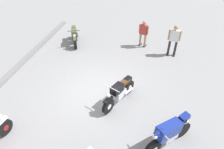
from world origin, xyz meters
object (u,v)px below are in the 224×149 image
Objects in this scene: motorcycle_blue_sportbike at (169,132)px; person_in_red_shirt at (143,32)px; motorcycle_black_cruiser at (119,92)px; person_in_white_shirt at (174,38)px; motorcycle_olive_vintage at (75,36)px.

person_in_red_shirt is at bearing -123.28° from motorcycle_blue_sportbike.
motorcycle_black_cruiser is 5.10m from person_in_red_shirt.
person_in_red_shirt is at bearing -106.09° from person_in_white_shirt.
person_in_red_shirt reaches higher than motorcycle_olive_vintage.
motorcycle_black_cruiser is (-4.57, -3.66, 0.03)m from motorcycle_olive_vintage.
person_in_red_shirt is (0.69, 1.71, -0.12)m from person_in_white_shirt.
motorcycle_black_cruiser is 4.93m from person_in_white_shirt.
motorcycle_black_cruiser is 1.19× the size of person_in_red_shirt.
motorcycle_olive_vintage is at bearing 120.52° from person_in_red_shirt.
person_in_red_shirt reaches higher than motorcycle_blue_sportbike.
motorcycle_blue_sportbike reaches higher than motorcycle_black_cruiser.
person_in_white_shirt is 1.85m from person_in_red_shirt.
motorcycle_olive_vintage is 8.36m from motorcycle_blue_sportbike.
person_in_white_shirt is at bearing 178.61° from motorcycle_black_cruiser.
motorcycle_blue_sportbike is 0.94× the size of person_in_red_shirt.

